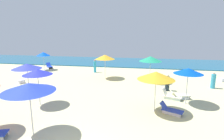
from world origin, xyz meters
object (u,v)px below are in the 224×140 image
Objects in this scene: lounge_chair_0_0 at (180,95)px; beachgoer_2 at (213,81)px; lounge_chair_4_0 at (171,110)px; cooler_box_1 at (22,82)px; lounge_chair_0_1 at (171,96)px; cooler_box_0 at (221,80)px; beachgoer_1 at (167,83)px; umbrella_8 at (37,72)px; umbrella_6 at (29,87)px; umbrella_2 at (105,57)px; umbrella_4 at (156,76)px; umbrella_7 at (43,54)px; lounge_chair_7_0 at (49,66)px; umbrella_0 at (188,71)px; umbrella_5 at (150,59)px; beachgoer_0 at (95,66)px; umbrella_3 at (27,66)px.

beachgoer_2 reaches higher than lounge_chair_0_0.
lounge_chair_4_0 reaches higher than cooler_box_1.
cooler_box_0 is (5.95, 6.26, -0.09)m from lounge_chair_0_1.
beachgoer_1 is at bearing 20.88° from lounge_chair_4_0.
umbrella_6 is at bearing -62.62° from umbrella_8.
lounge_chair_0_1 is 0.59× the size of umbrella_2.
umbrella_4 is 1.08× the size of umbrella_7.
beachgoer_2 is (4.23, 1.47, 0.01)m from beachgoer_1.
beachgoer_1 is at bearing 6.34° from lounge_chair_0_0.
umbrella_8 reaches higher than beachgoer_2.
umbrella_2 is 4.52× the size of cooler_box_1.
beachgoer_2 is 2.58× the size of cooler_box_1.
beachgoer_2 reaches higher than beachgoer_1.
lounge_chair_7_0 is 2.59× the size of cooler_box_0.
umbrella_7 reaches higher than lounge_chair_0_0.
umbrella_2 is at bearing 139.65° from umbrella_0.
umbrella_5 is at bearing 43.85° from umbrella_8.
beachgoer_2 is (5.57, 6.04, -1.71)m from umbrella_4.
lounge_chair_0_0 is at bearing -65.20° from cooler_box_1.
lounge_chair_0_0 is at bearing 112.80° from cooler_box_0.
lounge_chair_7_0 is at bearing 98.42° from beachgoer_0.
umbrella_2 is at bearing -34.35° from cooler_box_1.
umbrella_2 reaches higher than cooler_box_0.
umbrella_5 is at bearing 90.85° from umbrella_4.
beachgoer_0 reaches higher than beachgoer_1.
lounge_chair_0_0 is 2.62× the size of cooler_box_1.
beachgoer_2 is at bearing 120.76° from cooler_box_0.
lounge_chair_0_1 is at bearing 0.22° from umbrella_3.
beachgoer_0 is (-9.02, 7.99, 0.52)m from lounge_chair_0_0.
lounge_chair_0_0 is 0.58× the size of umbrella_4.
umbrella_5 is 7.92m from cooler_box_0.
umbrella_7 is at bearing -136.78° from lounge_chair_7_0.
umbrella_0 is 13.07m from umbrella_3.
umbrella_6 is at bearing 38.26° from beachgoer_2.
umbrella_4 is (-2.29, -1.72, -0.01)m from umbrella_0.
lounge_chair_4_0 is 0.57× the size of umbrella_6.
umbrella_6 is 1.82× the size of beachgoer_1.
cooler_box_0 is at bearing 43.11° from umbrella_6.
lounge_chair_0_1 is 10.08m from umbrella_6.
umbrella_2 is 8.69m from umbrella_8.
umbrella_0 reaches higher than lounge_chair_0_1.
umbrella_8 is 4.38× the size of cooler_box_1.
beachgoer_0 reaches higher than lounge_chair_0_1.
lounge_chair_4_0 is 1.04× the size of beachgoer_1.
umbrella_0 is 15.56m from cooler_box_1.
beachgoer_2 is (19.86, -4.91, -1.52)m from umbrella_7.
umbrella_0 is at bearing -3.31° from umbrella_3.
lounge_chair_7_0 is at bearing 87.26° from umbrella_7.
lounge_chair_7_0 is 14.08m from umbrella_8.
umbrella_3 reaches higher than cooler_box_1.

